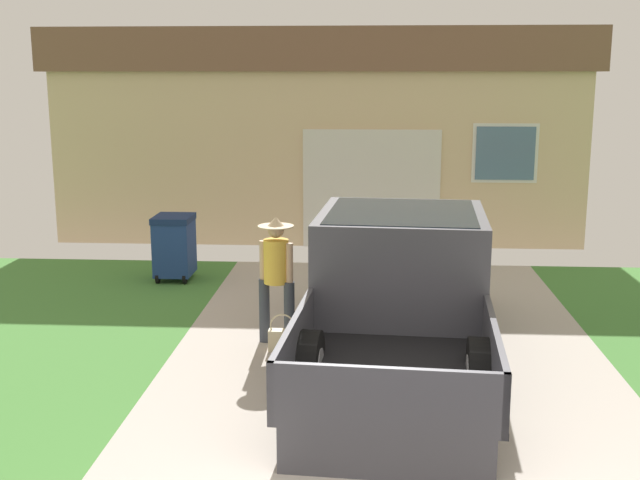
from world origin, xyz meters
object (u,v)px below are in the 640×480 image
object	(u,v)px
pickup_truck	(400,289)
house_with_garage	(324,129)
wheeled_trash_bin	(174,245)
handbag	(282,338)
person_with_hat	(276,270)

from	to	relation	value
pickup_truck	house_with_garage	world-z (taller)	house_with_garage
pickup_truck	wheeled_trash_bin	xyz separation A→B (m)	(-3.56, 3.14, -0.18)
handbag	house_with_garage	size ratio (longest dim) A/B	0.04
pickup_truck	handbag	distance (m)	1.55
person_with_hat	wheeled_trash_bin	distance (m)	3.67
house_with_garage	person_with_hat	bearing A→B (deg)	-90.61
person_with_hat	handbag	size ratio (longest dim) A/B	3.47
person_with_hat	house_with_garage	world-z (taller)	house_with_garage
pickup_truck	person_with_hat	bearing A→B (deg)	179.97
pickup_truck	house_with_garage	xyz separation A→B (m)	(-1.43, 8.44, 1.36)
pickup_truck	handbag	size ratio (longest dim) A/B	12.34
person_with_hat	handbag	bearing A→B (deg)	-48.72
pickup_truck	house_with_garage	bearing A→B (deg)	103.65
pickup_truck	wheeled_trash_bin	size ratio (longest dim) A/B	5.38
house_with_garage	wheeled_trash_bin	distance (m)	5.91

